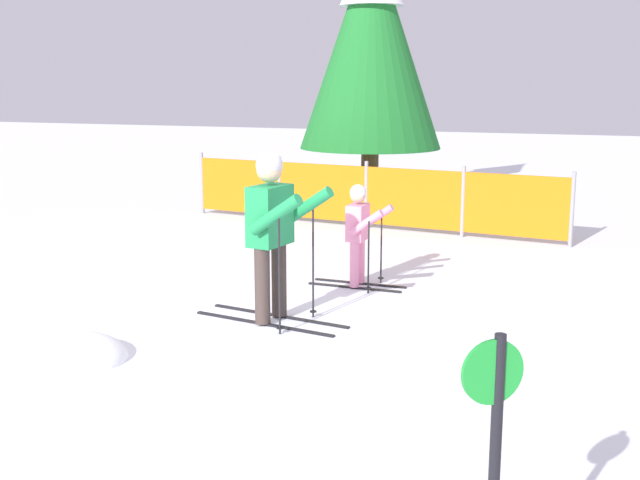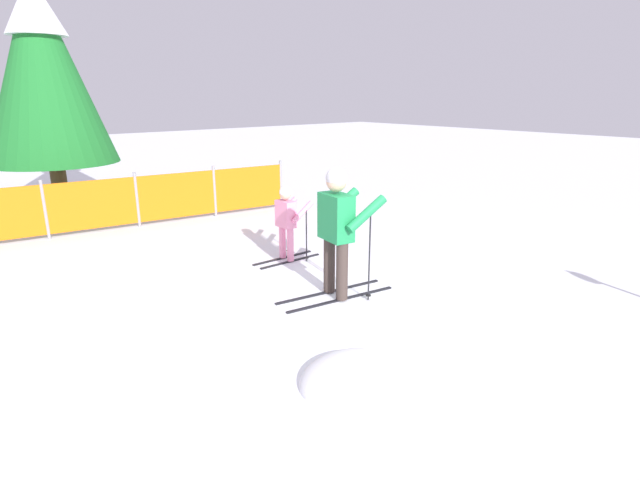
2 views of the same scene
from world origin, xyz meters
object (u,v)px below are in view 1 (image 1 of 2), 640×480
skier_child (359,227)px  safety_fence (366,195)px  conifer_far (371,39)px  skier_adult (272,221)px  trail_marker (493,452)px

skier_child → safety_fence: skier_child is taller
safety_fence → conifer_far: conifer_far is taller
conifer_far → skier_child: bearing=-74.4°
safety_fence → conifer_far: bearing=105.5°
skier_child → safety_fence: bearing=106.7°
skier_adult → skier_child: size_ratio=1.41×
skier_adult → skier_child: (0.39, 1.61, -0.31)m
safety_fence → trail_marker: (3.33, -9.12, 0.30)m
safety_fence → trail_marker: trail_marker is taller
skier_adult → safety_fence: size_ratio=0.26×
skier_child → conifer_far: (-1.76, 6.30, 2.42)m
skier_child → skier_adult: bearing=-102.6°
skier_adult → conifer_far: (-1.37, 7.91, 2.10)m
safety_fence → conifer_far: 3.80m
skier_adult → safety_fence: 5.27m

